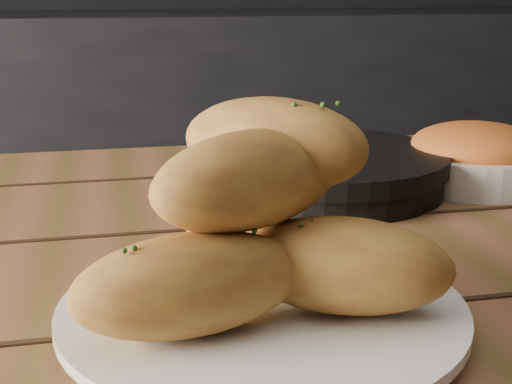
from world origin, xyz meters
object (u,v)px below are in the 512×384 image
plate (262,313)px  skillet (327,169)px  table (342,359)px  bowl (476,156)px  bread_rolls (259,221)px

plate → skillet: skillet is taller
table → plate: 0.18m
bowl → skillet: bearing=176.4°
bread_rolls → skillet: (0.15, 0.31, -0.05)m
bread_rolls → table: bearing=46.5°
skillet → table: bearing=-103.3°
table → plate: plate is taller
table → skillet: size_ratio=3.42×
plate → bowl: (0.33, 0.31, 0.02)m
bread_rolls → plate: bearing=-62.9°
plate → bread_rolls: 0.07m
plate → bowl: bearing=43.2°
table → bread_rolls: (-0.10, -0.11, 0.17)m
skillet → bowl: 0.18m
bread_rolls → bowl: bread_rolls is taller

